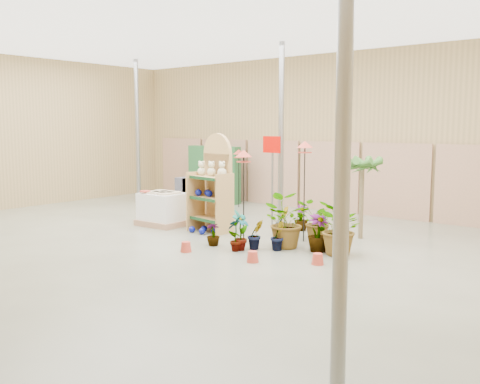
# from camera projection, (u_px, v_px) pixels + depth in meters

# --- Properties ---
(room) EXTENTS (15.20, 12.10, 4.70)m
(room) POSITION_uv_depth(u_px,v_px,m) (212.00, 137.00, 11.37)
(room) COLOR #686959
(room) RESTS_ON ground
(display_shelf) EXTENTS (1.04, 0.75, 2.28)m
(display_shelf) POSITION_uv_depth(u_px,v_px,m) (215.00, 187.00, 12.44)
(display_shelf) COLOR #B0854B
(display_shelf) RESTS_ON ground
(teddy_bears) EXTENTS (0.84, 0.21, 0.35)m
(teddy_bears) POSITION_uv_depth(u_px,v_px,m) (212.00, 170.00, 12.29)
(teddy_bears) COLOR beige
(teddy_bears) RESTS_ON display_shelf
(gazing_balls_shelf) EXTENTS (0.84, 0.29, 0.16)m
(gazing_balls_shelf) POSITION_uv_depth(u_px,v_px,m) (211.00, 193.00, 12.35)
(gazing_balls_shelf) COLOR navy
(gazing_balls_shelf) RESTS_ON display_shelf
(gazing_balls_floor) EXTENTS (0.63, 0.39, 0.15)m
(gazing_balls_floor) POSITION_uv_depth(u_px,v_px,m) (203.00, 230.00, 12.27)
(gazing_balls_floor) COLOR navy
(gazing_balls_floor) RESTS_ON ground
(pallet_stack) EXTENTS (1.17, 0.99, 0.84)m
(pallet_stack) POSITION_uv_depth(u_px,v_px,m) (163.00, 209.00, 13.22)
(pallet_stack) COLOR #9E7357
(pallet_stack) RESTS_ON ground
(charcoal_planters) EXTENTS (0.80, 0.50, 1.00)m
(charcoal_planters) POSITION_uv_depth(u_px,v_px,m) (191.00, 196.00, 15.01)
(charcoal_planters) COLOR #32323A
(charcoal_planters) RESTS_ON ground
(trellis_stock) EXTENTS (2.00, 0.30, 1.80)m
(trellis_stock) POSITION_uv_depth(u_px,v_px,m) (214.00, 174.00, 17.22)
(trellis_stock) COLOR #215429
(trellis_stock) RESTS_ON ground
(offer_sign) EXTENTS (0.50, 0.08, 2.20)m
(offer_sign) POSITION_uv_depth(u_px,v_px,m) (272.00, 162.00, 12.98)
(offer_sign) COLOR gray
(offer_sign) RESTS_ON ground
(bird_table_front) EXTENTS (0.34, 0.34, 1.96)m
(bird_table_front) POSITION_uv_depth(u_px,v_px,m) (244.00, 157.00, 10.92)
(bird_table_front) COLOR black
(bird_table_front) RESTS_ON ground
(bird_table_right) EXTENTS (0.34, 0.34, 2.14)m
(bird_table_right) POSITION_uv_depth(u_px,v_px,m) (305.00, 148.00, 11.16)
(bird_table_right) COLOR black
(bird_table_right) RESTS_ON ground
(bird_table_back) EXTENTS (0.34, 0.34, 1.75)m
(bird_table_back) POSITION_uv_depth(u_px,v_px,m) (239.00, 154.00, 15.96)
(bird_table_back) COLOR black
(bird_table_back) RESTS_ON ground
(palm) EXTENTS (0.70, 0.70, 1.89)m
(palm) POSITION_uv_depth(u_px,v_px,m) (362.00, 164.00, 11.51)
(palm) COLOR brown
(palm) RESTS_ON ground
(potted_plant_0) EXTENTS (0.28, 0.39, 0.71)m
(potted_plant_0) POSITION_uv_depth(u_px,v_px,m) (236.00, 233.00, 10.48)
(potted_plant_0) COLOR #316421
(potted_plant_0) RESTS_ON ground
(potted_plant_1) EXTENTS (0.38, 0.41, 0.60)m
(potted_plant_1) POSITION_uv_depth(u_px,v_px,m) (256.00, 234.00, 10.66)
(potted_plant_1) COLOR #316421
(potted_plant_1) RESTS_ON ground
(potted_plant_2) EXTENTS (1.08, 0.97, 1.08)m
(potted_plant_2) POSITION_uv_depth(u_px,v_px,m) (284.00, 221.00, 10.76)
(potted_plant_2) COLOR #316421
(potted_plant_2) RESTS_ON ground
(potted_plant_3) EXTENTS (0.55, 0.55, 0.74)m
(potted_plant_3) POSITION_uv_depth(u_px,v_px,m) (318.00, 233.00, 10.44)
(potted_plant_3) COLOR #316421
(potted_plant_3) RESTS_ON ground
(potted_plant_4) EXTENTS (0.36, 0.44, 0.73)m
(potted_plant_4) POSITION_uv_depth(u_px,v_px,m) (324.00, 229.00, 10.93)
(potted_plant_4) COLOR #316421
(potted_plant_4) RESTS_ON ground
(potted_plant_5) EXTENTS (0.39, 0.44, 0.67)m
(potted_plant_5) POSITION_uv_depth(u_px,v_px,m) (282.00, 221.00, 11.90)
(potted_plant_5) COLOR #316421
(potted_plant_5) RESTS_ON ground
(potted_plant_6) EXTENTS (0.95, 0.99, 0.86)m
(potted_plant_6) POSITION_uv_depth(u_px,v_px,m) (316.00, 221.00, 11.37)
(potted_plant_6) COLOR #316421
(potted_plant_6) RESTS_ON ground
(potted_plant_7) EXTENTS (0.37, 0.37, 0.47)m
(potted_plant_7) POSITION_uv_depth(u_px,v_px,m) (213.00, 234.00, 10.98)
(potted_plant_7) COLOR #316421
(potted_plant_7) RESTS_ON ground
(potted_plant_8) EXTENTS (0.33, 0.46, 0.81)m
(potted_plant_8) POSITION_uv_depth(u_px,v_px,m) (240.00, 230.00, 10.53)
(potted_plant_8) COLOR #316421
(potted_plant_8) RESTS_ON ground
(potted_plant_9) EXTENTS (0.35, 0.39, 0.58)m
(potted_plant_9) POSITION_uv_depth(u_px,v_px,m) (277.00, 236.00, 10.58)
(potted_plant_9) COLOR #316421
(potted_plant_9) RESTS_ON ground
(potted_plant_10) EXTENTS (1.24, 1.23, 1.04)m
(potted_plant_10) POSITION_uv_depth(u_px,v_px,m) (340.00, 229.00, 10.10)
(potted_plant_10) COLOR #316421
(potted_plant_10) RESTS_ON ground
(potted_plant_11) EXTENTS (0.42, 0.42, 0.60)m
(potted_plant_11) POSITION_uv_depth(u_px,v_px,m) (301.00, 218.00, 12.55)
(potted_plant_11) COLOR #316421
(potted_plant_11) RESTS_ON ground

